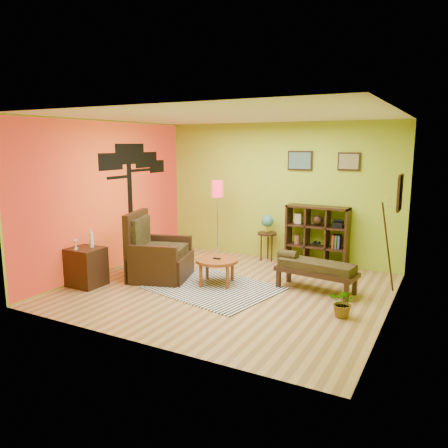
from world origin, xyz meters
The scene contains 11 objects.
ground centered at (0.00, 0.00, 0.00)m, with size 5.00×5.00×0.00m, color tan.
room_shell centered at (-0.09, 0.01, 1.80)m, with size 5.04×4.54×2.82m.
zebra_rug centered at (-0.23, -0.06, 0.01)m, with size 1.98×1.60×0.01m, color silver.
coffee_table centered at (-0.28, 0.16, 0.38)m, with size 0.72×0.72×0.46m.
armchair centered at (-1.40, -0.04, 0.36)m, with size 1.22×1.21×1.20m.
side_cabinet centered at (-2.20, -0.94, 0.33)m, with size 0.55×0.50×0.97m.
floor_lamp centered at (-1.05, 1.58, 1.33)m, with size 0.25×0.25×1.65m.
globe_table centered at (-0.12, 1.99, 0.72)m, with size 0.39×0.39×0.96m.
cube_shelf centered at (0.91, 2.03, 0.60)m, with size 1.20×0.35×1.20m.
bench centered at (1.28, 0.62, 0.39)m, with size 1.37×0.63×0.61m.
potted_plant centered at (1.97, -0.28, 0.17)m, with size 0.38×0.42×0.33m, color #26661E.
Camera 1 is at (3.22, -6.12, 2.38)m, focal length 35.00 mm.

